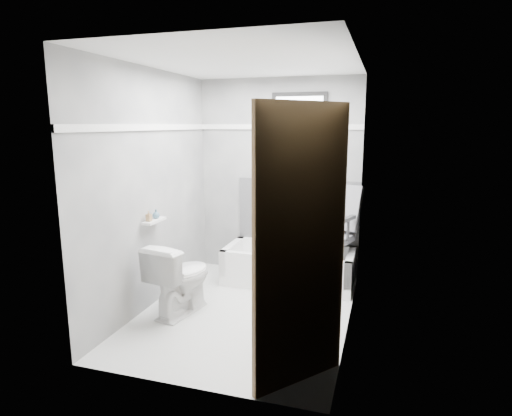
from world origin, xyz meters
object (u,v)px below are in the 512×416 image
at_px(bathtub, 289,266).
at_px(toilet, 181,278).
at_px(soap_bottle_b, 156,214).
at_px(office_chair, 326,232).
at_px(door, 332,266).
at_px(soap_bottle_a, 149,216).

height_order(bathtub, toilet, toilet).
distance_m(toilet, soap_bottle_b, 0.69).
xyz_separation_m(office_chair, door, (0.33, -2.26, 0.35)).
bearing_deg(soap_bottle_b, toilet, -22.77).
height_order(door, soap_bottle_b, door).
xyz_separation_m(office_chair, soap_bottle_b, (-1.59, -1.02, 0.31)).
xyz_separation_m(toilet, door, (1.60, -1.11, 0.64)).
relative_size(bathtub, door, 0.75).
height_order(bathtub, soap_bottle_b, soap_bottle_b).
distance_m(bathtub, office_chair, 0.61).
distance_m(toilet, soap_bottle_a, 0.68).
xyz_separation_m(bathtub, soap_bottle_a, (-1.17, -1.11, 0.76)).
bearing_deg(door, bathtub, 108.75).
bearing_deg(soap_bottle_b, soap_bottle_a, -90.00).
distance_m(bathtub, soap_bottle_a, 1.78).
xyz_separation_m(toilet, soap_bottle_a, (-0.32, -0.01, 0.61)).
xyz_separation_m(door, soap_bottle_a, (-1.92, 1.10, -0.03)).
relative_size(office_chair, soap_bottle_a, 10.09).
bearing_deg(soap_bottle_a, bathtub, 43.48).
xyz_separation_m(bathtub, office_chair, (0.42, 0.05, 0.44)).
bearing_deg(soap_bottle_b, bathtub, 39.65).
height_order(office_chair, door, door).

